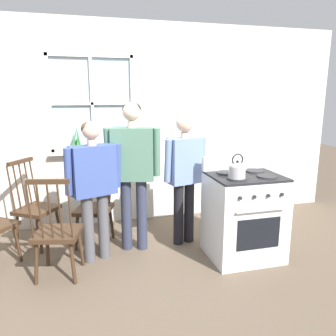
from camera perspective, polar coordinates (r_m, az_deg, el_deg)
name	(u,v)px	position (r m, az deg, el deg)	size (l,w,h in m)	color
ground_plane	(140,268)	(3.57, -4.85, -16.90)	(16.00, 16.00, 0.00)	brown
wall_back	(122,127)	(4.51, -8.00, 7.11)	(6.40, 0.16, 2.70)	silver
chair_by_window	(57,233)	(3.39, -18.76, -10.72)	(0.50, 0.49, 1.03)	#3D2819
chair_near_wall	(35,208)	(4.18, -22.14, -6.55)	(0.56, 0.57, 1.03)	#3D2819
chair_near_stove	(96,208)	(3.97, -12.46, -6.87)	(0.51, 0.53, 1.03)	#3D2819
person_elderly_left	(93,179)	(3.48, -12.85, -1.92)	(0.60, 0.34, 1.50)	#4C4C51
person_teen_center	(133,162)	(3.63, -6.14, 0.99)	(0.62, 0.32, 1.68)	#2D3347
person_adult_right	(184,168)	(3.80, 2.86, -0.05)	(0.54, 0.30, 1.53)	black
stove	(244,215)	(3.69, 13.02, -8.02)	(0.76, 0.68, 1.08)	silver
kettle	(237,169)	(3.35, 11.95, -0.25)	(0.21, 0.17, 0.25)	#B7B7BC
potted_plant	(77,145)	(4.42, -15.57, 3.91)	(0.14, 0.13, 0.34)	#935B3D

